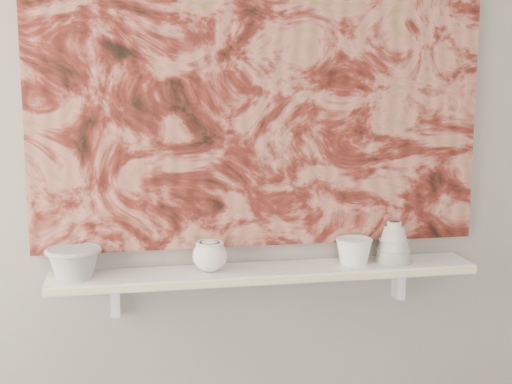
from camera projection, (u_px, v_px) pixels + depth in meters
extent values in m
plane|color=gray|center=(260.00, 138.00, 2.36)|extent=(3.60, 0.00, 3.60)
cube|color=white|center=(266.00, 273.00, 2.34)|extent=(1.40, 0.18, 0.03)
cube|color=beige|center=(272.00, 281.00, 2.25)|extent=(1.40, 0.01, 0.02)
cube|color=white|center=(115.00, 297.00, 2.33)|extent=(0.03, 0.06, 0.12)
cube|color=white|center=(398.00, 281.00, 2.51)|extent=(0.03, 0.06, 0.12)
cube|color=maroon|center=(261.00, 80.00, 2.32)|extent=(1.50, 0.02, 1.10)
cube|color=black|center=(391.00, 171.00, 2.44)|extent=(0.09, 0.00, 0.08)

